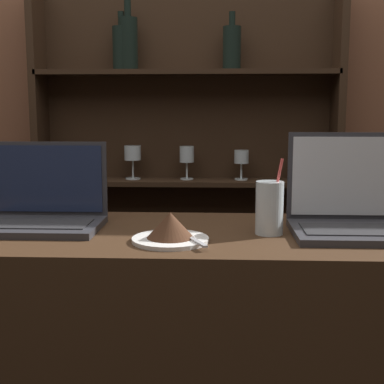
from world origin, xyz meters
TOP-DOWN VIEW (x-y plane):
  - back_wall at (0.00, 1.25)m, footprint 7.00×0.06m
  - back_shelf at (0.06, 1.17)m, footprint 1.26×0.18m
  - laptop_near at (-0.28, 0.30)m, footprint 0.33×0.23m
  - laptop_far at (0.54, 0.27)m, footprint 0.31×0.25m
  - cake_plate at (0.08, 0.15)m, footprint 0.18×0.19m
  - water_glass at (0.33, 0.24)m, footprint 0.07×0.07m

SIDE VIEW (x-z plane):
  - back_shelf at x=0.06m, z-range 0.05..1.85m
  - cake_plate at x=0.08m, z-range 0.97..1.05m
  - laptop_near at x=-0.28m, z-range 0.92..1.14m
  - laptop_far at x=0.54m, z-range 0.91..1.16m
  - water_glass at x=0.33m, z-range 0.95..1.14m
  - back_wall at x=0.00m, z-range 0.00..2.70m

